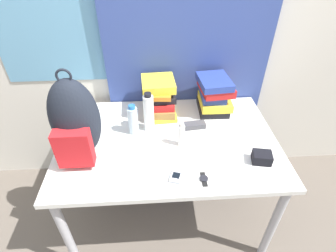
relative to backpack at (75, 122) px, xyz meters
name	(u,v)px	position (x,y,z in m)	size (l,w,h in m)	color
wall_back	(162,27)	(0.49, 0.62, 0.29)	(6.00, 0.06, 2.50)	silver
curtain_blue	(189,29)	(0.66, 0.57, 0.29)	(1.13, 0.04, 2.50)	#384C93
desk	(168,148)	(0.50, 0.09, -0.30)	(1.33, 0.89, 0.74)	silver
backpack	(75,122)	(0.00, 0.00, 0.00)	(0.26, 0.27, 0.53)	#1E232D
book_stack_left	(159,97)	(0.46, 0.39, -0.11)	(0.23, 0.28, 0.25)	yellow
book_stack_center	(214,95)	(0.83, 0.39, -0.10)	(0.24, 0.27, 0.25)	black
water_bottle	(133,120)	(0.29, 0.17, -0.13)	(0.06, 0.06, 0.20)	silver
sports_bottle	(149,113)	(0.38, 0.20, -0.10)	(0.06, 0.06, 0.27)	white
sunscreen_bottle	(181,135)	(0.57, 0.04, -0.15)	(0.04, 0.04, 0.16)	white
cell_phone	(176,176)	(0.52, -0.22, -0.22)	(0.08, 0.10, 0.02)	#B7BCC6
sunglasses_case	(194,125)	(0.67, 0.20, -0.21)	(0.16, 0.07, 0.04)	#47474C
camera_pouch	(262,157)	(1.00, -0.13, -0.20)	(0.12, 0.10, 0.06)	black
wristwatch	(204,179)	(0.66, -0.24, -0.22)	(0.04, 0.10, 0.01)	black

